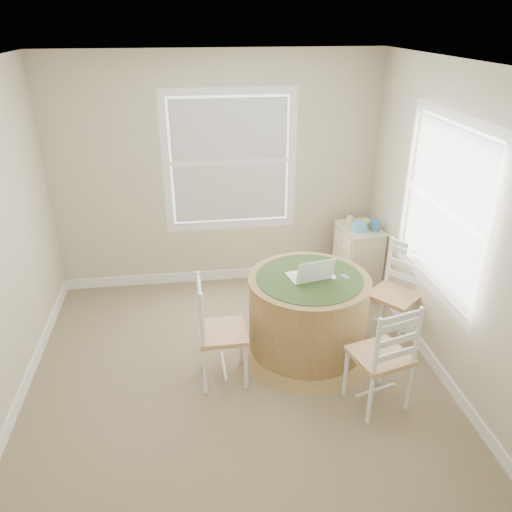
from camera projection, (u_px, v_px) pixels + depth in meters
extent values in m
cube|color=#887656|center=(235.00, 375.00, 4.46)|extent=(3.60, 3.60, 0.02)
cube|color=white|center=(228.00, 62.00, 3.31)|extent=(3.60, 3.60, 0.02)
cube|color=beige|center=(216.00, 175.00, 5.50)|extent=(3.60, 0.02, 2.60)
cube|color=beige|center=(270.00, 404.00, 2.27)|extent=(3.60, 0.02, 2.60)
cube|color=beige|center=(451.00, 229.00, 4.11)|extent=(0.02, 3.60, 2.60)
cube|color=white|center=(220.00, 275.00, 6.02)|extent=(3.60, 0.02, 0.12)
cube|color=white|center=(24.00, 388.00, 4.21)|extent=(0.02, 3.60, 0.12)
cube|color=white|center=(426.00, 352.00, 4.65)|extent=(0.02, 3.60, 0.12)
cylinder|color=#A27F48|center=(308.00, 312.00, 4.59)|extent=(1.08, 1.08, 0.70)
cone|color=#A27F48|center=(306.00, 347.00, 4.76)|extent=(1.28, 1.28, 0.08)
cylinder|color=#A27F48|center=(309.00, 280.00, 4.44)|extent=(1.10, 1.10, 0.03)
cylinder|color=#385324|center=(309.00, 278.00, 4.43)|extent=(0.96, 0.96, 0.01)
cone|color=#385324|center=(309.00, 284.00, 4.45)|extent=(1.06, 1.06, 0.10)
cube|color=white|center=(308.00, 276.00, 4.46)|extent=(0.38, 0.30, 0.02)
cube|color=silver|center=(308.00, 275.00, 4.46)|extent=(0.30, 0.19, 0.00)
cube|color=black|center=(316.00, 272.00, 4.28)|extent=(0.35, 0.14, 0.22)
ellipsoid|color=white|center=(332.00, 277.00, 4.43)|extent=(0.09, 0.11, 0.03)
cube|color=#B7BABF|center=(345.00, 277.00, 4.44)|extent=(0.07, 0.10, 0.02)
cube|color=black|center=(323.00, 270.00, 4.55)|extent=(0.07, 0.07, 0.02)
cube|color=beige|center=(357.00, 258.00, 5.73)|extent=(0.44, 0.58, 0.73)
cube|color=beige|center=(360.00, 228.00, 5.57)|extent=(0.48, 0.61, 0.02)
cube|color=beige|center=(340.00, 277.00, 5.79)|extent=(0.06, 0.46, 0.16)
cube|color=beige|center=(341.00, 260.00, 5.69)|extent=(0.06, 0.46, 0.16)
cube|color=beige|center=(343.00, 243.00, 5.60)|extent=(0.06, 0.46, 0.16)
cube|color=#5C99D3|center=(359.00, 227.00, 5.45)|extent=(0.13, 0.13, 0.10)
cube|color=#CED24A|center=(364.00, 224.00, 5.58)|extent=(0.16, 0.11, 0.06)
cube|color=teal|center=(374.00, 225.00, 5.46)|extent=(0.09, 0.09, 0.12)
cylinder|color=beige|center=(350.00, 220.00, 5.64)|extent=(0.07, 0.07, 0.09)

